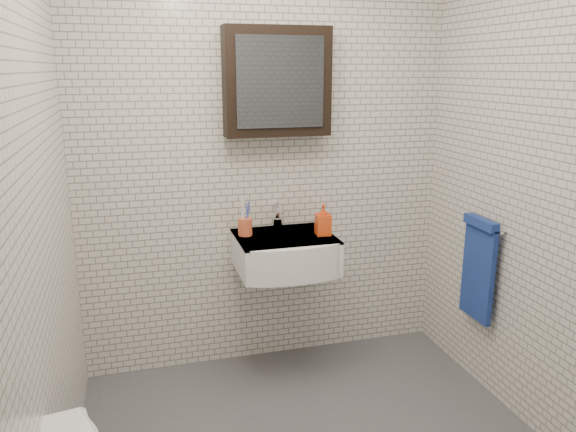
{
  "coord_description": "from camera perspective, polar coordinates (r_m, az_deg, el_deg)",
  "views": [
    {
      "loc": [
        -0.76,
        -2.18,
        1.77
      ],
      "look_at": [
        -0.02,
        0.45,
        1.05
      ],
      "focal_mm": 35.0,
      "sensor_mm": 36.0,
      "label": 1
    }
  ],
  "objects": [
    {
      "name": "room_shell",
      "position": [
        2.33,
        3.57,
        7.17
      ],
      "size": [
        2.22,
        2.02,
        2.51
      ],
      "color": "silver",
      "rests_on": "ground"
    },
    {
      "name": "washbasin",
      "position": [
        3.19,
        -0.14,
        -3.82
      ],
      "size": [
        0.55,
        0.5,
        0.2
      ],
      "color": "white",
      "rests_on": "room_shell"
    },
    {
      "name": "faucet",
      "position": [
        3.32,
        -1.05,
        -0.15
      ],
      "size": [
        0.06,
        0.2,
        0.15
      ],
      "color": "silver",
      "rests_on": "washbasin"
    },
    {
      "name": "toothbrush_cup",
      "position": [
        3.2,
        -4.38,
        -1.0
      ],
      "size": [
        0.08,
        0.08,
        0.22
      ],
      "rotation": [
        0.0,
        0.0,
        0.02
      ],
      "color": "#CC5833",
      "rests_on": "washbasin"
    },
    {
      "name": "soap_bottle",
      "position": [
        3.2,
        3.59,
        -0.35
      ],
      "size": [
        0.09,
        0.09,
        0.18
      ],
      "primitive_type": "imported",
      "rotation": [
        0.0,
        0.0,
        -0.07
      ],
      "color": "orange",
      "rests_on": "washbasin"
    },
    {
      "name": "towel_rail",
      "position": [
        3.28,
        18.8,
        -4.7
      ],
      "size": [
        0.09,
        0.3,
        0.58
      ],
      "color": "silver",
      "rests_on": "room_shell"
    },
    {
      "name": "mirror_cabinet",
      "position": [
        3.21,
        -1.1,
        13.46
      ],
      "size": [
        0.6,
        0.15,
        0.6
      ],
      "color": "black",
      "rests_on": "room_shell"
    }
  ]
}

